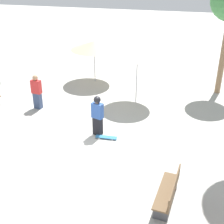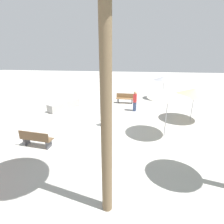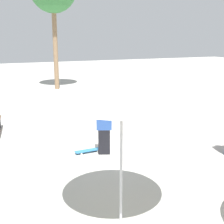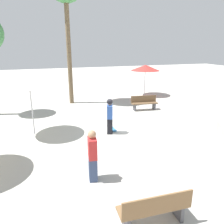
% 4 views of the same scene
% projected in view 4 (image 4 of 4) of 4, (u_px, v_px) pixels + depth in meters
% --- Properties ---
extents(ground_plane, '(60.00, 60.00, 0.00)m').
position_uv_depth(ground_plane, '(133.00, 133.00, 9.82)').
color(ground_plane, '#B2AFA8').
extents(skater_main, '(0.47, 0.36, 1.58)m').
position_uv_depth(skater_main, '(110.00, 115.00, 9.55)').
color(skater_main, black).
rests_on(skater_main, ground_plane).
extents(skateboard, '(0.81, 0.24, 0.07)m').
position_uv_depth(skateboard, '(112.00, 128.00, 10.21)').
color(skateboard, teal).
rests_on(skateboard, ground_plane).
extents(bench_near, '(0.51, 1.62, 0.85)m').
position_uv_depth(bench_near, '(155.00, 209.00, 4.70)').
color(bench_near, '#47474C').
rests_on(bench_near, ground_plane).
extents(bench_far, '(0.63, 1.64, 0.85)m').
position_uv_depth(bench_far, '(144.00, 103.00, 13.24)').
color(bench_far, '#47474C').
rests_on(bench_far, ground_plane).
extents(shade_umbrella_red, '(2.17, 2.17, 2.36)m').
position_uv_depth(shade_umbrella_red, '(145.00, 68.00, 16.54)').
color(shade_umbrella_red, '#B7B7BC').
rests_on(shade_umbrella_red, ground_plane).
extents(shade_umbrella_cream, '(2.14, 2.14, 2.51)m').
position_uv_depth(shade_umbrella_cream, '(29.00, 82.00, 8.98)').
color(shade_umbrella_cream, '#B7B7BC').
rests_on(shade_umbrella_cream, ground_plane).
extents(bystander_watching, '(0.45, 0.29, 1.55)m').
position_uv_depth(bystander_watching, '(93.00, 156.00, 6.21)').
color(bystander_watching, '#38476B').
rests_on(bystander_watching, ground_plane).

